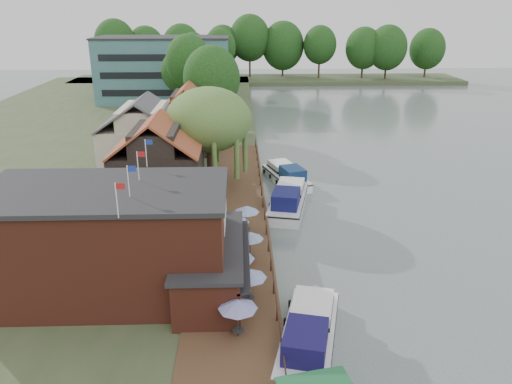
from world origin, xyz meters
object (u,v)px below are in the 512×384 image
object	(u,v)px
umbrella_2	(238,267)
swan	(298,380)
hotel_block	(164,69)
willow	(209,139)
cruiser_2	(286,173)
pub	(140,240)
cottage_b	(144,136)
umbrella_3	(250,247)
cottage_a	(158,163)
cottage_c	(188,119)
umbrella_0	(238,318)
umbrella_4	(234,230)
umbrella_5	(246,219)
umbrella_1	(249,286)
cruiser_0	(309,329)
cruiser_1	(288,197)

from	to	relation	value
umbrella_2	swan	distance (m)	9.38
hotel_block	willow	distance (m)	52.29
cruiser_2	hotel_block	bearing A→B (deg)	95.32
pub	willow	distance (m)	20.36
cottage_b	umbrella_3	size ratio (longest dim) A/B	4.04
cottage_a	cottage_b	world-z (taller)	same
cottage_b	cruiser_2	bearing A→B (deg)	-4.19
cottage_c	umbrella_0	size ratio (longest dim) A/B	3.58
umbrella_0	umbrella_4	bearing A→B (deg)	91.45
willow	umbrella_5	size ratio (longest dim) A/B	4.39
cottage_b	willow	size ratio (longest dim) A/B	0.92
umbrella_1	hotel_block	bearing A→B (deg)	101.65
pub	cruiser_0	world-z (taller)	pub
umbrella_2	cruiser_0	size ratio (longest dim) A/B	0.23
cruiser_2	umbrella_1	bearing A→B (deg)	-117.77
willow	umbrella_3	distance (m)	17.36
willow	swan	distance (m)	29.37
umbrella_1	willow	bearing A→B (deg)	99.17
willow	umbrella_0	distance (m)	25.84
cottage_c	cruiser_2	bearing A→B (deg)	-40.79
swan	cruiser_1	bearing A→B (deg)	85.79
umbrella_4	cruiser_1	xyz separation A→B (m)	(5.23, 9.54, -0.97)
cottage_c	swan	world-z (taller)	cottage_c
cottage_a	umbrella_2	size ratio (longest dim) A/B	3.62
cottage_c	umbrella_1	xyz separation A→B (m)	(7.05, -36.01, -2.96)
cottage_b	cruiser_1	distance (m)	18.15
umbrella_2	cruiser_1	world-z (taller)	umbrella_2
cottage_b	swan	distance (m)	36.12
pub	cottage_b	world-z (taller)	cottage_b
umbrella_2	umbrella_3	world-z (taller)	same
hotel_block	cruiser_2	distance (m)	51.48
hotel_block	cottage_b	bearing A→B (deg)	-85.03
cottage_b	cruiser_0	world-z (taller)	cottage_b
cottage_c	umbrella_5	xyz separation A→B (m)	(7.06, -25.47, -2.96)
pub	umbrella_5	size ratio (longest dim) A/B	8.42
cruiser_1	umbrella_2	bearing A→B (deg)	-95.39
umbrella_1	cruiser_0	xyz separation A→B (m)	(3.42, -3.10, -1.04)
cottage_c	umbrella_0	distance (m)	40.00
umbrella_4	hotel_block	bearing A→B (deg)	102.29
cottage_b	umbrella_3	xyz separation A→B (m)	(11.24, -21.50, -2.96)
cottage_b	willow	world-z (taller)	willow
cottage_b	cottage_c	bearing A→B (deg)	66.04
pub	umbrella_4	size ratio (longest dim) A/B	8.29
cruiser_1	umbrella_4	bearing A→B (deg)	-106.46
pub	umbrella_1	bearing A→B (deg)	-15.92
pub	willow	xyz separation A→B (m)	(3.50, 20.00, 1.56)
cruiser_2	cruiser_0	bearing A→B (deg)	-110.00
cottage_a	umbrella_1	world-z (taller)	cottage_a
willow	umbrella_1	xyz separation A→B (m)	(3.55, -22.01, -3.93)
pub	umbrella_1	xyz separation A→B (m)	(7.05, -2.01, -2.36)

